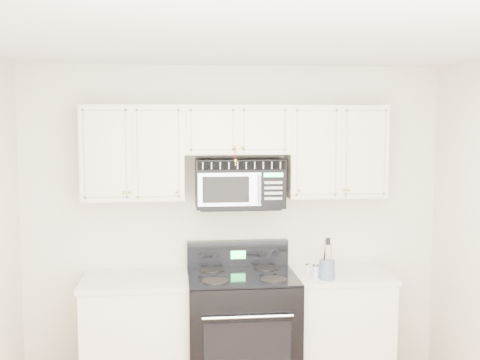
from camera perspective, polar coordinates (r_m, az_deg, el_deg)
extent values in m
cube|color=silver|center=(3.31, 2.53, 13.55)|extent=(3.50, 3.50, 0.01)
cube|color=beige|center=(5.08, -0.55, -3.95)|extent=(3.50, 0.01, 2.60)
cube|color=beige|center=(4.98, -9.67, -14.48)|extent=(0.82, 0.63, 0.88)
cube|color=white|center=(4.84, -9.76, -9.36)|extent=(0.86, 0.65, 0.04)
cube|color=beige|center=(5.14, 9.00, -13.83)|extent=(0.82, 0.63, 0.88)
cube|color=white|center=(5.00, 9.08, -8.85)|extent=(0.86, 0.65, 0.04)
cube|color=black|center=(4.95, 0.18, -14.29)|extent=(0.85, 0.73, 0.92)
cube|color=black|center=(4.61, 0.71, -15.96)|extent=(0.65, 0.01, 0.45)
cylinder|color=silver|center=(4.49, 0.76, -12.87)|extent=(0.67, 0.02, 0.02)
cube|color=black|center=(4.81, 0.18, -9.07)|extent=(0.85, 0.73, 0.02)
cube|color=black|center=(5.10, -0.23, -7.00)|extent=(0.85, 0.08, 0.22)
cube|color=#26DE57|center=(5.05, -0.18, -7.11)|extent=(0.12, 0.00, 0.07)
cube|color=beige|center=(4.84, -10.08, 2.57)|extent=(0.80, 0.33, 0.75)
cube|color=beige|center=(5.00, 9.02, 2.69)|extent=(0.80, 0.33, 0.75)
cube|color=beige|center=(4.85, -0.37, 4.79)|extent=(0.84, 0.33, 0.39)
sphere|color=#B7A249|center=(4.68, -10.42, -1.16)|extent=(0.03, 0.03, 0.03)
sphere|color=#B7A249|center=(4.66, -6.00, -1.12)|extent=(0.03, 0.03, 0.03)
sphere|color=#B7A249|center=(4.77, 5.62, -0.97)|extent=(0.03, 0.03, 0.03)
sphere|color=#B7A249|center=(4.85, 9.78, -0.91)|extent=(0.03, 0.03, 0.03)
sphere|color=#B7A249|center=(4.66, -0.50, 3.10)|extent=(0.03, 0.03, 0.03)
sphere|color=#B7A249|center=(4.67, 0.24, 3.11)|extent=(0.03, 0.03, 0.03)
cylinder|color=#C20010|center=(4.66, -0.43, 2.49)|extent=(0.00, 0.00, 0.10)
sphere|color=#B7A249|center=(4.67, -0.43, 1.82)|extent=(0.03, 0.03, 0.03)
cube|color=black|center=(4.86, -0.06, -0.27)|extent=(0.71, 0.35, 0.39)
cube|color=#A6A49B|center=(4.68, 0.17, 1.39)|extent=(0.69, 0.01, 0.07)
cube|color=#9E9FB1|center=(4.68, -0.99, -0.91)|extent=(0.50, 0.01, 0.26)
cube|color=black|center=(4.67, -1.35, -0.92)|extent=(0.37, 0.01, 0.20)
cube|color=black|center=(4.72, 3.17, -0.85)|extent=(0.19, 0.01, 0.26)
cube|color=#26DE57|center=(4.70, 3.19, 0.49)|extent=(0.15, 0.00, 0.03)
cylinder|color=silver|center=(4.67, 1.90, -0.92)|extent=(0.02, 0.02, 0.22)
cylinder|color=slate|center=(4.76, 8.25, -8.41)|extent=(0.12, 0.12, 0.15)
cylinder|color=olive|center=(4.75, 8.65, -7.51)|extent=(0.01, 0.01, 0.26)
cylinder|color=black|center=(4.76, 7.98, -7.34)|extent=(0.01, 0.01, 0.28)
cylinder|color=olive|center=(4.70, 8.16, -7.37)|extent=(0.01, 0.01, 0.30)
cylinder|color=#B4B4CC|center=(4.90, 6.47, -8.42)|extent=(0.04, 0.04, 0.08)
cylinder|color=silver|center=(4.89, 6.48, -7.91)|extent=(0.04, 0.04, 0.01)
cylinder|color=#B4B4CC|center=(4.79, 7.20, -8.65)|extent=(0.05, 0.05, 0.09)
cylinder|color=silver|center=(4.78, 7.21, -8.00)|extent=(0.05, 0.05, 0.02)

